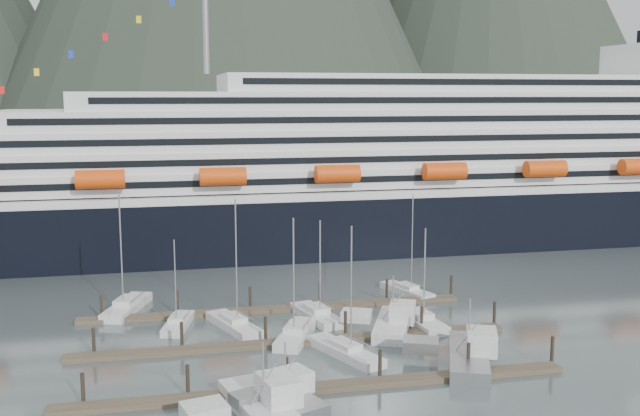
# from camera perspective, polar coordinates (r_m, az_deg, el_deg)

# --- Properties ---
(ground) EXTENTS (1600.00, 1600.00, 0.00)m
(ground) POSITION_cam_1_polar(r_m,az_deg,el_deg) (80.96, 1.99, -10.76)
(ground) COLOR #4D5A5B
(ground) RESTS_ON ground
(cruise_ship) EXTENTS (210.00, 30.40, 50.30)m
(cruise_ship) POSITION_cam_1_polar(r_m,az_deg,el_deg) (138.74, 8.29, 2.43)
(cruise_ship) COLOR black
(cruise_ship) RESTS_ON ground
(dock_near) EXTENTS (48.18, 2.28, 3.20)m
(dock_near) POSITION_cam_1_polar(r_m,az_deg,el_deg) (70.72, 0.12, -13.45)
(dock_near) COLOR #46392D
(dock_near) RESTS_ON ground
(dock_mid) EXTENTS (48.18, 2.28, 3.20)m
(dock_mid) POSITION_cam_1_polar(r_m,az_deg,el_deg) (82.65, -1.91, -10.13)
(dock_mid) COLOR #46392D
(dock_mid) RESTS_ON ground
(dock_far) EXTENTS (48.18, 2.28, 3.20)m
(dock_far) POSITION_cam_1_polar(r_m,az_deg,el_deg) (94.86, -3.40, -7.64)
(dock_far) COLOR #46392D
(dock_far) RESTS_ON ground
(sailboat_a) EXTENTS (4.30, 8.53, 10.98)m
(sailboat_a) POSITION_cam_1_polar(r_m,az_deg,el_deg) (89.75, -10.76, -8.68)
(sailboat_a) COLOR #B3B3B3
(sailboat_a) RESTS_ON ground
(sailboat_b) EXTENTS (5.85, 10.51, 15.78)m
(sailboat_b) POSITION_cam_1_polar(r_m,az_deg,el_deg) (88.32, -6.60, -8.84)
(sailboat_b) COLOR #B3B3B3
(sailboat_b) RESTS_ON ground
(sailboat_c) EXTENTS (6.72, 10.50, 14.30)m
(sailboat_c) POSITION_cam_1_polar(r_m,az_deg,el_deg) (84.36, -1.83, -9.64)
(sailboat_c) COLOR #B3B3B3
(sailboat_c) RESTS_ON ground
(sailboat_d) EXTENTS (6.41, 11.00, 14.30)m
(sailboat_d) POSITION_cam_1_polar(r_m,az_deg,el_deg) (79.21, 1.88, -10.89)
(sailboat_d) COLOR #B3B3B3
(sailboat_d) RESTS_ON ground
(sailboat_e) EXTENTS (6.32, 11.44, 15.78)m
(sailboat_e) POSITION_cam_1_polar(r_m,az_deg,el_deg) (97.55, -14.51, -7.36)
(sailboat_e) COLOR #B3B3B3
(sailboat_e) RESTS_ON ground
(sailboat_f) EXTENTS (5.00, 10.22, 12.80)m
(sailboat_f) POSITION_cam_1_polar(r_m,az_deg,el_deg) (91.17, -0.26, -8.23)
(sailboat_f) COLOR #B3B3B3
(sailboat_f) RESTS_ON ground
(sailboat_g) EXTENTS (5.20, 9.61, 14.26)m
(sailboat_g) POSITION_cam_1_polar(r_m,az_deg,el_deg) (103.01, 6.64, -6.30)
(sailboat_g) COLOR #B3B3B3
(sailboat_g) RESTS_ON ground
(sailboat_h) EXTENTS (4.06, 10.15, 12.28)m
(sailboat_h) POSITION_cam_1_polar(r_m,az_deg,el_deg) (89.82, 7.60, -8.57)
(sailboat_h) COLOR #B3B3B3
(sailboat_h) RESTS_ON ground
(trawler_a) EXTENTS (10.30, 13.89, 7.38)m
(trawler_a) POSITION_cam_1_polar(r_m,az_deg,el_deg) (64.81, -4.44, -15.01)
(trawler_a) COLOR #B3B3B3
(trawler_a) RESTS_ON ground
(trawler_b) EXTENTS (8.37, 10.05, 6.18)m
(trawler_b) POSITION_cam_1_polar(r_m,az_deg,el_deg) (67.56, -2.73, -14.07)
(trawler_b) COLOR #96999B
(trawler_b) RESTS_ON ground
(trawler_d) EXTENTS (10.71, 13.07, 7.51)m
(trawler_d) POSITION_cam_1_polar(r_m,az_deg,el_deg) (78.17, 11.14, -10.92)
(trawler_d) COLOR #96999B
(trawler_d) RESTS_ON ground
(trawler_e) EXTENTS (9.74, 11.54, 7.16)m
(trawler_e) POSITION_cam_1_polar(r_m,az_deg,el_deg) (87.15, 5.47, -8.74)
(trawler_e) COLOR #B3B3B3
(trawler_e) RESTS_ON ground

